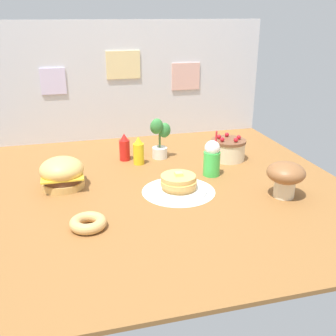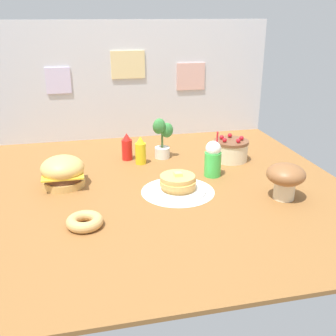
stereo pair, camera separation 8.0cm
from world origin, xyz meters
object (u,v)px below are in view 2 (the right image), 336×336
object	(u,v)px
burger	(63,172)
layer_cake	(231,150)
mustard_bottle	(141,151)
pancake_stack	(178,184)
cream_soda_cup	(213,159)
mushroom_stool	(286,178)
potted_plant	(162,137)
ketchup_bottle	(127,147)
donut_pink_glaze	(85,221)

from	to	relation	value
burger	layer_cake	world-z (taller)	burger
burger	mustard_bottle	distance (m)	0.56
pancake_stack	cream_soda_cup	bearing A→B (deg)	34.78
burger	mushroom_stool	world-z (taller)	mushroom_stool
mustard_bottle	mushroom_stool	distance (m)	0.98
pancake_stack	layer_cake	world-z (taller)	layer_cake
burger	pancake_stack	distance (m)	0.67
mushroom_stool	pancake_stack	bearing A→B (deg)	158.54
mushroom_stool	layer_cake	bearing A→B (deg)	95.59
layer_cake	potted_plant	xyz separation A→B (m)	(-0.45, 0.15, 0.08)
layer_cake	mustard_bottle	xyz separation A→B (m)	(-0.61, 0.07, 0.01)
pancake_stack	ketchup_bottle	bearing A→B (deg)	109.54
pancake_stack	cream_soda_cup	size ratio (longest dim) A/B	1.13
burger	potted_plant	world-z (taller)	potted_plant
cream_soda_cup	mushroom_stool	xyz separation A→B (m)	(0.27, -0.40, 0.01)
pancake_stack	donut_pink_glaze	bearing A→B (deg)	-151.26
mustard_bottle	donut_pink_glaze	size ratio (longest dim) A/B	1.08
ketchup_bottle	donut_pink_glaze	size ratio (longest dim) A/B	1.08
cream_soda_cup	potted_plant	bearing A→B (deg)	121.12
ketchup_bottle	mushroom_stool	world-z (taller)	mushroom_stool
pancake_stack	donut_pink_glaze	xyz separation A→B (m)	(-0.53, -0.29, -0.02)
cream_soda_cup	burger	bearing A→B (deg)	177.13
potted_plant	cream_soda_cup	bearing A→B (deg)	-58.88
ketchup_bottle	cream_soda_cup	size ratio (longest dim) A/B	0.67
potted_plant	pancake_stack	bearing A→B (deg)	-92.99
layer_cake	donut_pink_glaze	bearing A→B (deg)	-144.58
burger	ketchup_bottle	size ratio (longest dim) A/B	1.33
ketchup_bottle	potted_plant	distance (m)	0.25
mustard_bottle	donut_pink_glaze	distance (m)	0.88
potted_plant	donut_pink_glaze	bearing A→B (deg)	-122.72
mustard_bottle	layer_cake	bearing A→B (deg)	-6.45
pancake_stack	potted_plant	bearing A→B (deg)	87.01
donut_pink_glaze	mushroom_stool	size ratio (longest dim) A/B	0.85
burger	layer_cake	bearing A→B (deg)	10.00
mustard_bottle	cream_soda_cup	bearing A→B (deg)	-37.76
pancake_stack	cream_soda_cup	xyz separation A→B (m)	(0.27, 0.18, 0.07)
layer_cake	mustard_bottle	bearing A→B (deg)	173.55
cream_soda_cup	donut_pink_glaze	world-z (taller)	cream_soda_cup
ketchup_bottle	potted_plant	world-z (taller)	potted_plant
donut_pink_glaze	mustard_bottle	bearing A→B (deg)	63.33
mushroom_stool	donut_pink_glaze	bearing A→B (deg)	-175.92
cream_soda_cup	potted_plant	size ratio (longest dim) A/B	0.98
layer_cake	mustard_bottle	size ratio (longest dim) A/B	1.25
burger	potted_plant	xyz separation A→B (m)	(0.66, 0.35, 0.07)
donut_pink_glaze	potted_plant	size ratio (longest dim) A/B	0.61
pancake_stack	mustard_bottle	world-z (taller)	mustard_bottle
mushroom_stool	ketchup_bottle	bearing A→B (deg)	132.97
mustard_bottle	mushroom_stool	bearing A→B (deg)	-46.41
burger	pancake_stack	bearing A→B (deg)	-20.07
burger	donut_pink_glaze	bearing A→B (deg)	-78.65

